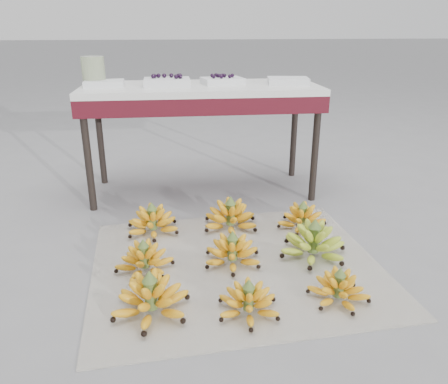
{
  "coord_description": "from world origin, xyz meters",
  "views": [
    {
      "loc": [
        -0.27,
        -1.65,
        1.0
      ],
      "look_at": [
        -0.04,
        0.29,
        0.25
      ],
      "focal_mm": 35.0,
      "sensor_mm": 36.0,
      "label": 1
    }
  ],
  "objects": [
    {
      "name": "ground",
      "position": [
        0.0,
        0.0,
        0.0
      ],
      "size": [
        60.0,
        60.0,
        0.0
      ],
      "primitive_type": "plane",
      "color": "slate",
      "rests_on": "ground"
    },
    {
      "name": "newspaper_mat",
      "position": [
        -0.01,
        0.02,
        0.0
      ],
      "size": [
        1.32,
        1.14,
        0.01
      ],
      "primitive_type": "cube",
      "rotation": [
        0.0,
        0.0,
        0.07
      ],
      "color": "white",
      "rests_on": "ground"
    },
    {
      "name": "bunch_front_left",
      "position": [
        -0.37,
        -0.28,
        0.07
      ],
      "size": [
        0.34,
        0.34,
        0.18
      ],
      "rotation": [
        0.0,
        0.0,
        0.16
      ],
      "color": "gold",
      "rests_on": "newspaper_mat"
    },
    {
      "name": "bunch_front_center",
      "position": [
        -0.02,
        -0.33,
        0.06
      ],
      "size": [
        0.24,
        0.24,
        0.15
      ],
      "rotation": [
        0.0,
        0.0,
        0.03
      ],
      "color": "gold",
      "rests_on": "newspaper_mat"
    },
    {
      "name": "bunch_front_right",
      "position": [
        0.34,
        -0.28,
        0.05
      ],
      "size": [
        0.28,
        0.28,
        0.14
      ],
      "rotation": [
        0.0,
        0.0,
        0.2
      ],
      "color": "gold",
      "rests_on": "newspaper_mat"
    },
    {
      "name": "bunch_mid_left",
      "position": [
        -0.41,
        0.02,
        0.06
      ],
      "size": [
        0.3,
        0.3,
        0.15
      ],
      "rotation": [
        0.0,
        0.0,
        -0.23
      ],
      "color": "gold",
      "rests_on": "newspaper_mat"
    },
    {
      "name": "bunch_mid_center",
      "position": [
        -0.03,
        0.04,
        0.06
      ],
      "size": [
        0.3,
        0.3,
        0.16
      ],
      "rotation": [
        0.0,
        0.0,
        0.15
      ],
      "color": "gold",
      "rests_on": "newspaper_mat"
    },
    {
      "name": "bunch_mid_right",
      "position": [
        0.35,
        0.06,
        0.07
      ],
      "size": [
        0.4,
        0.4,
        0.19
      ],
      "rotation": [
        0.0,
        0.0,
        -0.36
      ],
      "color": "#83BC37",
      "rests_on": "newspaper_mat"
    },
    {
      "name": "bunch_back_left",
      "position": [
        -0.39,
        0.39,
        0.06
      ],
      "size": [
        0.35,
        0.35,
        0.17
      ],
      "rotation": [
        0.0,
        0.0,
        0.35
      ],
      "color": "gold",
      "rests_on": "newspaper_mat"
    },
    {
      "name": "bunch_back_center",
      "position": [
        0.01,
        0.4,
        0.07
      ],
      "size": [
        0.32,
        0.32,
        0.18
      ],
      "rotation": [
        0.0,
        0.0,
        0.11
      ],
      "color": "gold",
      "rests_on": "newspaper_mat"
    },
    {
      "name": "bunch_back_right",
      "position": [
        0.38,
        0.35,
        0.06
      ],
      "size": [
        0.27,
        0.27,
        0.15
      ],
      "rotation": [
        0.0,
        0.0,
        -0.07
      ],
      "color": "gold",
      "rests_on": "newspaper_mat"
    },
    {
      "name": "vendor_table",
      "position": [
        -0.09,
        0.97,
        0.59
      ],
      "size": [
        1.39,
        0.56,
        0.67
      ],
      "color": "black",
      "rests_on": "ground"
    },
    {
      "name": "tray_far_left",
      "position": [
        -0.65,
        0.97,
        0.68
      ],
      "size": [
        0.23,
        0.17,
        0.04
      ],
      "color": "silver",
      "rests_on": "vendor_table"
    },
    {
      "name": "tray_left",
      "position": [
        -0.29,
        0.96,
        0.69
      ],
      "size": [
        0.27,
        0.19,
        0.07
      ],
      "color": "silver",
      "rests_on": "vendor_table"
    },
    {
      "name": "tray_right",
      "position": [
        0.04,
        1.0,
        0.69
      ],
      "size": [
        0.26,
        0.21,
        0.06
      ],
      "color": "silver",
      "rests_on": "vendor_table"
    },
    {
      "name": "tray_far_right",
      "position": [
        0.43,
        0.96,
        0.69
      ],
      "size": [
        0.26,
        0.2,
        0.04
      ],
      "color": "silver",
      "rests_on": "vendor_table"
    },
    {
      "name": "glass_jar",
      "position": [
        -0.71,
        1.01,
        0.75
      ],
      "size": [
        0.14,
        0.14,
        0.16
      ],
      "primitive_type": "cylinder",
      "rotation": [
        0.0,
        0.0,
        0.03
      ],
      "color": "beige",
      "rests_on": "vendor_table"
    }
  ]
}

